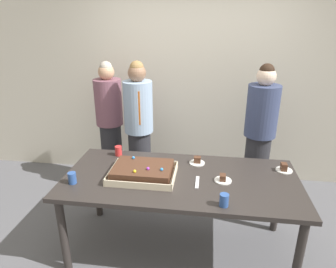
{
  "coord_description": "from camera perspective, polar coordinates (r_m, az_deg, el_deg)",
  "views": [
    {
      "loc": [
        0.21,
        -2.34,
        2.12
      ],
      "look_at": [
        -0.14,
        0.15,
        1.14
      ],
      "focal_mm": 32.02,
      "sensor_mm": 36.0,
      "label": 1
    }
  ],
  "objects": [
    {
      "name": "plated_slice_near_right",
      "position": [
        2.94,
        5.57,
        -5.18
      ],
      "size": [
        0.15,
        0.15,
        0.07
      ],
      "color": "white",
      "rests_on": "party_table"
    },
    {
      "name": "plated_slice_near_left",
      "position": [
        2.67,
        10.4,
        -8.45
      ],
      "size": [
        0.15,
        0.15,
        0.06
      ],
      "color": "white",
      "rests_on": "party_table"
    },
    {
      "name": "person_green_shirt_behind",
      "position": [
        3.54,
        16.98,
        -0.36
      ],
      "size": [
        0.35,
        0.35,
        1.67
      ],
      "rotation": [
        0.0,
        0.0,
        -2.45
      ],
      "color": "#28282D",
      "rests_on": "ground_plane"
    },
    {
      "name": "interior_back_panel",
      "position": [
        3.99,
        4.92,
        12.35
      ],
      "size": [
        8.0,
        0.12,
        3.0
      ],
      "primitive_type": "cube",
      "color": "beige",
      "rests_on": "ground_plane"
    },
    {
      "name": "ground_plane",
      "position": [
        3.16,
        2.2,
        -20.75
      ],
      "size": [
        12.0,
        12.0,
        0.0
      ],
      "primitive_type": "plane",
      "color": "#5B5B60"
    },
    {
      "name": "cake_server_utensil",
      "position": [
        2.62,
        5.59,
        -9.14
      ],
      "size": [
        0.03,
        0.2,
        0.01
      ],
      "primitive_type": "cube",
      "color": "silver",
      "rests_on": "party_table"
    },
    {
      "name": "person_striped_tie_right",
      "position": [
        3.89,
        -10.98,
        1.84
      ],
      "size": [
        0.34,
        0.34,
        1.64
      ],
      "rotation": [
        0.0,
        0.0,
        -1.04
      ],
      "color": "#28282D",
      "rests_on": "ground_plane"
    },
    {
      "name": "person_serving_front",
      "position": [
        3.6,
        -5.55,
        0.96
      ],
      "size": [
        0.34,
        0.34,
        1.67
      ],
      "rotation": [
        0.0,
        0.0,
        -1.31
      ],
      "color": "#28282D",
      "rests_on": "ground_plane"
    },
    {
      "name": "drink_cup_middle",
      "position": [
        3.12,
        -9.41,
        -3.18
      ],
      "size": [
        0.07,
        0.07,
        0.1
      ],
      "primitive_type": "cylinder",
      "color": "red",
      "rests_on": "party_table"
    },
    {
      "name": "drink_cup_far_end",
      "position": [
        2.71,
        -17.78,
        -7.98
      ],
      "size": [
        0.07,
        0.07,
        0.1
      ],
      "primitive_type": "cylinder",
      "color": "#2D5199",
      "rests_on": "party_table"
    },
    {
      "name": "sheet_cake",
      "position": [
        2.7,
        -4.83,
        -7.1
      ],
      "size": [
        0.58,
        0.44,
        0.13
      ],
      "color": "beige",
      "rests_on": "party_table"
    },
    {
      "name": "party_table",
      "position": [
        2.74,
        2.41,
        -9.7
      ],
      "size": [
        2.09,
        0.97,
        0.79
      ],
      "color": "#2D2826",
      "rests_on": "ground_plane"
    },
    {
      "name": "drink_cup_nearest",
      "position": [
        2.34,
        10.63,
        -12.27
      ],
      "size": [
        0.07,
        0.07,
        0.1
      ],
      "primitive_type": "cylinder",
      "color": "#2D5199",
      "rests_on": "party_table"
    },
    {
      "name": "plated_slice_far_left",
      "position": [
        2.99,
        21.2,
        -6.14
      ],
      "size": [
        0.15,
        0.15,
        0.08
      ],
      "color": "white",
      "rests_on": "party_table"
    }
  ]
}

